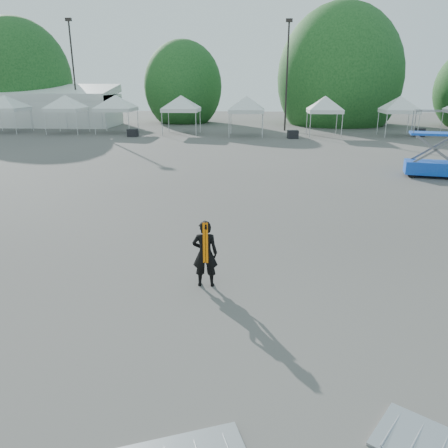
{
  "coord_description": "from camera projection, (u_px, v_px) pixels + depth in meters",
  "views": [
    {
      "loc": [
        0.29,
        -10.79,
        4.46
      ],
      "look_at": [
        -0.41,
        -1.16,
        1.3
      ],
      "focal_mm": 35.0,
      "sensor_mm": 36.0,
      "label": 1
    }
  ],
  "objects": [
    {
      "name": "man",
      "position": [
        205.0,
        254.0,
        9.79
      ],
      "size": [
        0.59,
        0.4,
        1.56
      ],
      "rotation": [
        0.0,
        0.0,
        3.19
      ],
      "color": "black",
      "rests_on": "ground"
    },
    {
      "name": "tent_d",
      "position": [
        181.0,
        98.0,
        38.18
      ],
      "size": [
        4.44,
        4.44,
        3.88
      ],
      "color": "silver",
      "rests_on": "ground"
    },
    {
      "name": "tent_e",
      "position": [
        247.0,
        99.0,
        36.61
      ],
      "size": [
        4.2,
        4.2,
        3.88
      ],
      "color": "silver",
      "rests_on": "ground"
    },
    {
      "name": "tent_f",
      "position": [
        325.0,
        99.0,
        36.57
      ],
      "size": [
        3.95,
        3.95,
        3.88
      ],
      "color": "silver",
      "rests_on": "ground"
    },
    {
      "name": "crate_mid",
      "position": [
        293.0,
        134.0,
        35.81
      ],
      "size": [
        0.92,
        0.75,
        0.66
      ],
      "primitive_type": "cube",
      "rotation": [
        0.0,
        0.0,
        0.12
      ],
      "color": "black",
      "rests_on": "ground"
    },
    {
      "name": "tent_c",
      "position": [
        115.0,
        98.0,
        38.89
      ],
      "size": [
        4.6,
        4.6,
        3.88
      ],
      "color": "silver",
      "rests_on": "ground"
    },
    {
      "name": "crate_west",
      "position": [
        133.0,
        133.0,
        37.01
      ],
      "size": [
        0.9,
        0.74,
        0.63
      ],
      "primitive_type": "cube",
      "rotation": [
        0.0,
        0.0,
        -0.15
      ],
      "color": "black",
      "rests_on": "ground"
    },
    {
      "name": "tent_b",
      "position": [
        65.0,
        98.0,
        38.72
      ],
      "size": [
        4.33,
        4.33,
        3.88
      ],
      "color": "silver",
      "rests_on": "ground"
    },
    {
      "name": "tree_mid_e",
      "position": [
        339.0,
        78.0,
        46.48
      ],
      "size": [
        5.12,
        5.12,
        7.79
      ],
      "color": "#382314",
      "rests_on": "ground"
    },
    {
      "name": "crate_east",
      "position": [
        420.0,
        132.0,
        37.1
      ],
      "size": [
        1.08,
        0.96,
        0.69
      ],
      "primitive_type": "cube",
      "rotation": [
        0.0,
        0.0,
        -0.36
      ],
      "color": "black",
      "rests_on": "ground"
    },
    {
      "name": "scissor_lift",
      "position": [
        435.0,
        144.0,
        20.95
      ],
      "size": [
        2.66,
        1.72,
        3.17
      ],
      "rotation": [
        0.0,
        0.0,
        -0.22
      ],
      "color": "#0D20AD",
      "rests_on": "ground"
    },
    {
      "name": "light_pole_west",
      "position": [
        73.0,
        68.0,
        43.31
      ],
      "size": [
        0.6,
        0.25,
        10.3
      ],
      "color": "black",
      "rests_on": "ground"
    },
    {
      "name": "ground",
      "position": [
        242.0,
        257.0,
        11.63
      ],
      "size": [
        120.0,
        120.0,
        0.0
      ],
      "primitive_type": "plane",
      "color": "#474442",
      "rests_on": "ground"
    },
    {
      "name": "marquee",
      "position": [
        44.0,
        107.0,
        45.72
      ],
      "size": [
        15.0,
        6.25,
        4.23
      ],
      "color": "silver",
      "rests_on": "ground"
    },
    {
      "name": "tent_g",
      "position": [
        400.0,
        99.0,
        36.48
      ],
      "size": [
        3.96,
        3.96,
        3.88
      ],
      "color": "silver",
      "rests_on": "ground"
    },
    {
      "name": "tree_mid_w",
      "position": [
        183.0,
        87.0,
        48.88
      ],
      "size": [
        4.16,
        4.16,
        6.33
      ],
      "color": "#382314",
      "rests_on": "ground"
    },
    {
      "name": "tent_a",
      "position": [
        4.0,
        98.0,
        39.21
      ],
      "size": [
        4.65,
        4.65,
        3.88
      ],
      "color": "silver",
      "rests_on": "ground"
    },
    {
      "name": "light_pole_east",
      "position": [
        287.0,
        70.0,
        40.05
      ],
      "size": [
        0.6,
        0.25,
        9.8
      ],
      "color": "black",
      "rests_on": "ground"
    },
    {
      "name": "tree_far_w",
      "position": [
        18.0,
        81.0,
        48.04
      ],
      "size": [
        4.8,
        4.8,
        7.3
      ],
      "color": "#382314",
      "rests_on": "ground"
    }
  ]
}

